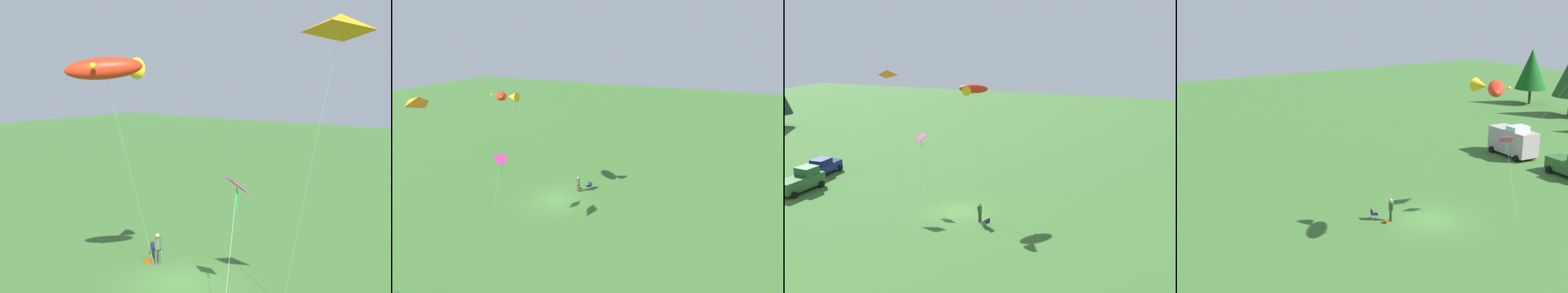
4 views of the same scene
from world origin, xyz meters
TOP-DOWN VIEW (x-y plane):
  - ground_plane at (0.00, 0.00)m, footprint 160.00×160.00m
  - person_kite_flyer at (-1.38, -2.63)m, footprint 0.56×0.42m
  - folding_chair at (-2.30, -3.59)m, footprint 0.60×0.60m
  - backpack_on_grass at (-1.23, -3.20)m, footprint 0.37×0.39m
  - kite_large_fish at (5.02, 0.52)m, footprint 7.94×4.65m
  - kite_delta_orange at (4.83, 9.77)m, footprint 6.15×5.34m
  - kite_diamond_rainbow at (2.53, 4.85)m, footprint 2.07×1.20m

SIDE VIEW (x-z plane):
  - ground_plane at x=0.00m, z-range 0.00..0.00m
  - backpack_on_grass at x=-1.23m, z-range 0.00..0.22m
  - folding_chair at x=-2.30m, z-range 0.08..0.90m
  - person_kite_flyer at x=-1.38m, z-range 0.15..1.89m
  - kite_diamond_rainbow at x=2.53m, z-range 2.74..9.06m
  - kite_large_fish at x=5.02m, z-range 5.01..16.11m
  - kite_delta_orange at x=4.83m, z-range 5.68..17.96m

